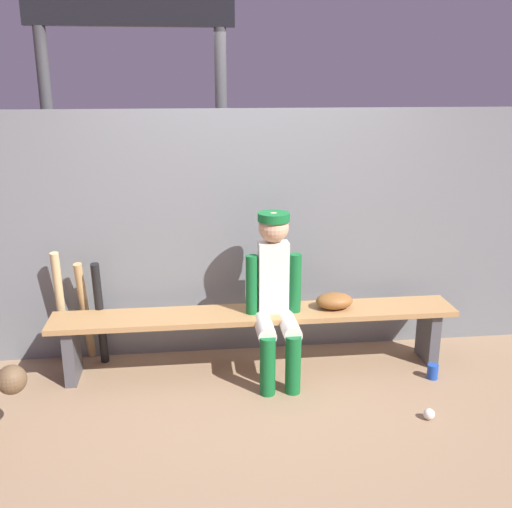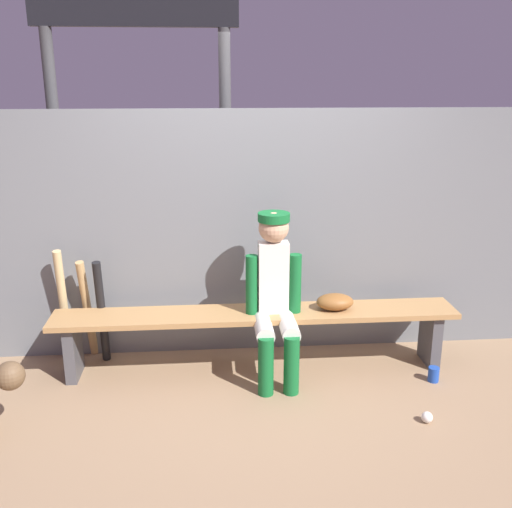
{
  "view_description": "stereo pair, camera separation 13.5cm",
  "coord_description": "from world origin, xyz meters",
  "px_view_note": "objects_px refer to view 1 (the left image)",
  "views": [
    {
      "loc": [
        -0.47,
        -4.05,
        2.14
      ],
      "look_at": [
        0.0,
        0.0,
        0.92
      ],
      "focal_mm": 41.31,
      "sensor_mm": 36.0,
      "label": 1
    },
    {
      "loc": [
        -0.34,
        -4.06,
        2.14
      ],
      "look_at": [
        0.0,
        0.0,
        0.92
      ],
      "focal_mm": 41.31,
      "sensor_mm": 36.0,
      "label": 2
    }
  ],
  "objects_px": {
    "bat_wood_natural": "(61,308)",
    "cup_on_ground": "(433,371)",
    "player_seated": "(275,291)",
    "dugout_bench": "(256,323)",
    "cup_on_bench": "(295,302)",
    "bat_wood_tan": "(85,311)",
    "baseball": "(429,414)",
    "bat_aluminum_black": "(100,314)",
    "scoreboard": "(137,19)",
    "baseball_glove": "(334,301)"
  },
  "relations": [
    {
      "from": "dugout_bench",
      "to": "bat_aluminum_black",
      "type": "relative_size",
      "value": 3.58
    },
    {
      "from": "bat_wood_natural",
      "to": "cup_on_ground",
      "type": "relative_size",
      "value": 8.32
    },
    {
      "from": "bat_wood_natural",
      "to": "cup_on_ground",
      "type": "distance_m",
      "value": 2.84
    },
    {
      "from": "bat_wood_tan",
      "to": "cup_on_bench",
      "type": "distance_m",
      "value": 1.62
    },
    {
      "from": "scoreboard",
      "to": "bat_wood_tan",
      "type": "bearing_deg",
      "value": -122.12
    },
    {
      "from": "cup_on_bench",
      "to": "scoreboard",
      "type": "xyz_separation_m",
      "value": [
        -1.13,
        1.01,
        2.07
      ]
    },
    {
      "from": "bat_wood_tan",
      "to": "cup_on_bench",
      "type": "height_order",
      "value": "bat_wood_tan"
    },
    {
      "from": "cup_on_bench",
      "to": "scoreboard",
      "type": "relative_size",
      "value": 0.03
    },
    {
      "from": "bat_wood_tan",
      "to": "dugout_bench",
      "type": "bearing_deg",
      "value": -13.0
    },
    {
      "from": "player_seated",
      "to": "baseball",
      "type": "bearing_deg",
      "value": -38.02
    },
    {
      "from": "dugout_bench",
      "to": "baseball_glove",
      "type": "height_order",
      "value": "baseball_glove"
    },
    {
      "from": "cup_on_bench",
      "to": "bat_wood_natural",
      "type": "bearing_deg",
      "value": 171.66
    },
    {
      "from": "baseball_glove",
      "to": "baseball",
      "type": "height_order",
      "value": "baseball_glove"
    },
    {
      "from": "bat_aluminum_black",
      "to": "baseball",
      "type": "distance_m",
      "value": 2.47
    },
    {
      "from": "baseball_glove",
      "to": "cup_on_ground",
      "type": "distance_m",
      "value": 0.89
    },
    {
      "from": "bat_wood_tan",
      "to": "scoreboard",
      "type": "distance_m",
      "value": 2.35
    },
    {
      "from": "bat_aluminum_black",
      "to": "cup_on_ground",
      "type": "relative_size",
      "value": 7.67
    },
    {
      "from": "dugout_bench",
      "to": "player_seated",
      "type": "bearing_deg",
      "value": -40.68
    },
    {
      "from": "bat_aluminum_black",
      "to": "cup_on_bench",
      "type": "bearing_deg",
      "value": -6.87
    },
    {
      "from": "bat_aluminum_black",
      "to": "bat_wood_tan",
      "type": "relative_size",
      "value": 1.02
    },
    {
      "from": "bat_wood_tan",
      "to": "scoreboard",
      "type": "height_order",
      "value": "scoreboard"
    },
    {
      "from": "bat_wood_tan",
      "to": "cup_on_ground",
      "type": "distance_m",
      "value": 2.67
    },
    {
      "from": "cup_on_ground",
      "to": "scoreboard",
      "type": "xyz_separation_m",
      "value": [
        -2.12,
        1.34,
        2.54
      ]
    },
    {
      "from": "dugout_bench",
      "to": "baseball_glove",
      "type": "xyz_separation_m",
      "value": [
        0.6,
        0.0,
        0.15
      ]
    },
    {
      "from": "baseball_glove",
      "to": "bat_wood_tan",
      "type": "bearing_deg",
      "value": 171.02
    },
    {
      "from": "dugout_bench",
      "to": "bat_wood_natural",
      "type": "bearing_deg",
      "value": 169.05
    },
    {
      "from": "player_seated",
      "to": "baseball",
      "type": "height_order",
      "value": "player_seated"
    },
    {
      "from": "cup_on_ground",
      "to": "bat_aluminum_black",
      "type": "bearing_deg",
      "value": 168.4
    },
    {
      "from": "baseball_glove",
      "to": "scoreboard",
      "type": "distance_m",
      "value": 2.71
    },
    {
      "from": "baseball_glove",
      "to": "cup_on_bench",
      "type": "xyz_separation_m",
      "value": [
        -0.3,
        0.03,
        -0.01
      ]
    },
    {
      "from": "dugout_bench",
      "to": "cup_on_ground",
      "type": "distance_m",
      "value": 1.36
    },
    {
      "from": "dugout_bench",
      "to": "cup_on_bench",
      "type": "relative_size",
      "value": 27.43
    },
    {
      "from": "bat_aluminum_black",
      "to": "dugout_bench",
      "type": "bearing_deg",
      "value": -9.8
    },
    {
      "from": "baseball_glove",
      "to": "bat_wood_natural",
      "type": "relative_size",
      "value": 0.31
    },
    {
      "from": "baseball",
      "to": "scoreboard",
      "type": "bearing_deg",
      "value": 135.19
    },
    {
      "from": "cup_on_ground",
      "to": "cup_on_bench",
      "type": "bearing_deg",
      "value": 161.65
    },
    {
      "from": "player_seated",
      "to": "cup_on_ground",
      "type": "bearing_deg",
      "value": -9.44
    },
    {
      "from": "bat_aluminum_black",
      "to": "bat_wood_tan",
      "type": "bearing_deg",
      "value": 142.41
    },
    {
      "from": "scoreboard",
      "to": "cup_on_ground",
      "type": "bearing_deg",
      "value": -32.31
    },
    {
      "from": "cup_on_ground",
      "to": "cup_on_bench",
      "type": "xyz_separation_m",
      "value": [
        -0.99,
        0.33,
        0.47
      ]
    },
    {
      "from": "baseball",
      "to": "scoreboard",
      "type": "distance_m",
      "value": 3.67
    },
    {
      "from": "dugout_bench",
      "to": "scoreboard",
      "type": "relative_size",
      "value": 0.8
    },
    {
      "from": "bat_wood_natural",
      "to": "cup_on_bench",
      "type": "height_order",
      "value": "bat_wood_natural"
    },
    {
      "from": "bat_aluminum_black",
      "to": "bat_wood_tan",
      "type": "xyz_separation_m",
      "value": [
        -0.13,
        0.1,
        -0.01
      ]
    },
    {
      "from": "player_seated",
      "to": "bat_wood_natural",
      "type": "bearing_deg",
      "value": 166.15
    },
    {
      "from": "bat_wood_natural",
      "to": "scoreboard",
      "type": "distance_m",
      "value": 2.35
    },
    {
      "from": "cup_on_bench",
      "to": "scoreboard",
      "type": "distance_m",
      "value": 2.56
    },
    {
      "from": "bat_aluminum_black",
      "to": "cup_on_ground",
      "type": "xyz_separation_m",
      "value": [
        2.45,
        -0.5,
        -0.37
      ]
    },
    {
      "from": "cup_on_ground",
      "to": "bat_wood_natural",
      "type": "bearing_deg",
      "value": 167.98
    },
    {
      "from": "bat_wood_natural",
      "to": "baseball_glove",
      "type": "bearing_deg",
      "value": -7.84
    }
  ]
}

